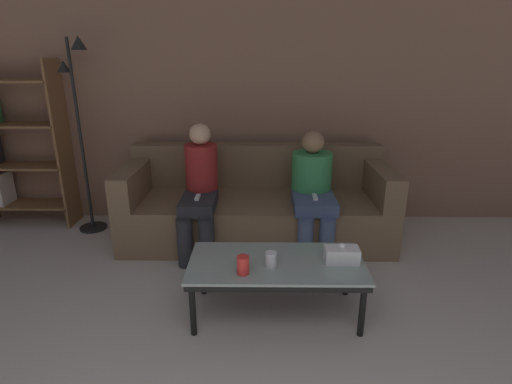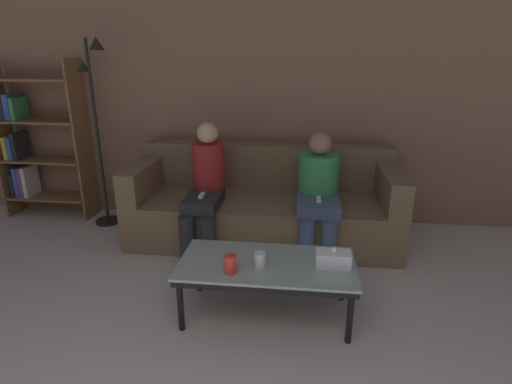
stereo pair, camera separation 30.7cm
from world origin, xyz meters
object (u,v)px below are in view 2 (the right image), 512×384
(cup_near_left, at_px, (260,260))
(seated_person_mid_left, at_px, (318,189))
(tissue_box, at_px, (333,259))
(standing_lamp, at_px, (97,114))
(cup_near_right, at_px, (230,264))
(coffee_table, at_px, (267,268))
(bookshelf, at_px, (33,143))
(couch, at_px, (264,206))
(seated_person_left_end, at_px, (206,185))

(cup_near_left, bearing_deg, seated_person_mid_left, 70.06)
(tissue_box, distance_m, standing_lamp, 2.70)
(cup_near_right, bearing_deg, tissue_box, 13.73)
(coffee_table, height_order, bookshelf, bookshelf)
(couch, xyz_separation_m, cup_near_right, (-0.07, -1.39, 0.14))
(cup_near_right, relative_size, standing_lamp, 0.06)
(cup_near_right, relative_size, bookshelf, 0.07)
(couch, xyz_separation_m, seated_person_mid_left, (0.49, -0.22, 0.26))
(tissue_box, height_order, standing_lamp, standing_lamp)
(coffee_table, bearing_deg, couch, 96.44)
(standing_lamp, bearing_deg, seated_person_left_end, -19.23)
(seated_person_left_end, bearing_deg, seated_person_mid_left, 1.46)
(tissue_box, bearing_deg, cup_near_right, -166.27)
(standing_lamp, xyz_separation_m, seated_person_mid_left, (2.14, -0.38, -0.56))
(coffee_table, relative_size, standing_lamp, 0.62)
(cup_near_left, bearing_deg, couch, 94.46)
(seated_person_mid_left, bearing_deg, couch, 156.05)
(standing_lamp, height_order, seated_person_mid_left, standing_lamp)
(coffee_table, xyz_separation_m, tissue_box, (0.42, -0.00, 0.09))
(cup_near_left, bearing_deg, seated_person_left_end, 119.41)
(coffee_table, distance_m, seated_person_left_end, 1.20)
(bookshelf, bearing_deg, tissue_box, -26.83)
(cup_near_right, bearing_deg, seated_person_left_end, 110.23)
(cup_near_left, xyz_separation_m, standing_lamp, (-1.75, 1.46, 0.69))
(coffee_table, bearing_deg, tissue_box, -0.06)
(coffee_table, height_order, standing_lamp, standing_lamp)
(couch, bearing_deg, seated_person_mid_left, -23.95)
(standing_lamp, distance_m, seated_person_left_end, 1.34)
(cup_near_right, bearing_deg, cup_near_left, 27.41)
(couch, distance_m, cup_near_left, 1.31)
(cup_near_right, bearing_deg, coffee_table, 36.29)
(bookshelf, bearing_deg, cup_near_left, -31.86)
(cup_near_left, height_order, cup_near_right, cup_near_right)
(cup_near_left, bearing_deg, cup_near_right, -152.59)
(bookshelf, bearing_deg, cup_near_right, -35.13)
(coffee_table, relative_size, seated_person_mid_left, 1.09)
(cup_near_left, relative_size, cup_near_right, 0.84)
(seated_person_mid_left, bearing_deg, tissue_box, -86.21)
(tissue_box, height_order, seated_person_left_end, seated_person_left_end)
(coffee_table, relative_size, bookshelf, 0.69)
(cup_near_right, height_order, standing_lamp, standing_lamp)
(cup_near_left, height_order, seated_person_left_end, seated_person_left_end)
(tissue_box, bearing_deg, coffee_table, 179.94)
(bookshelf, height_order, standing_lamp, standing_lamp)
(cup_near_left, bearing_deg, standing_lamp, 140.14)
(cup_near_left, bearing_deg, bookshelf, 148.14)
(bookshelf, bearing_deg, seated_person_left_end, -15.35)
(couch, bearing_deg, seated_person_left_end, -153.66)
(bookshelf, bearing_deg, coffee_table, -30.43)
(couch, height_order, cup_near_right, couch)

